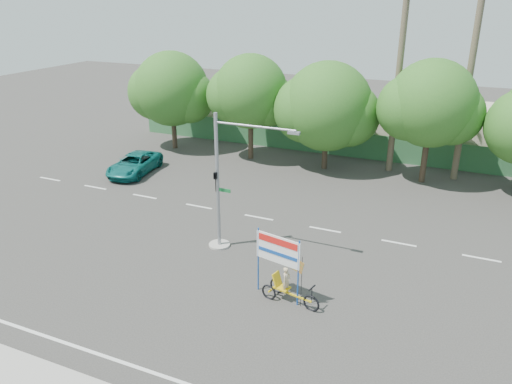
% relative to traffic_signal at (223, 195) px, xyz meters
% --- Properties ---
extents(ground, '(120.00, 120.00, 0.00)m').
position_rel_traffic_signal_xyz_m(ground, '(2.20, -3.98, -2.92)').
color(ground, '#33302D').
rests_on(ground, ground).
extents(fence, '(38.00, 0.08, 2.00)m').
position_rel_traffic_signal_xyz_m(fence, '(2.20, 17.52, -1.92)').
color(fence, '#336B3D').
rests_on(fence, ground).
extents(building_left, '(12.00, 8.00, 4.00)m').
position_rel_traffic_signal_xyz_m(building_left, '(-7.80, 22.02, -0.92)').
color(building_left, beige).
rests_on(building_left, ground).
extents(building_right, '(14.00, 8.00, 3.60)m').
position_rel_traffic_signal_xyz_m(building_right, '(10.20, 22.02, -1.12)').
color(building_right, beige).
rests_on(building_right, ground).
extents(tree_far_left, '(7.14, 6.00, 7.96)m').
position_rel_traffic_signal_xyz_m(tree_far_left, '(-11.85, 14.02, 1.84)').
color(tree_far_left, '#473828').
rests_on(tree_far_left, ground).
extents(tree_left, '(6.66, 5.60, 8.07)m').
position_rel_traffic_signal_xyz_m(tree_left, '(-4.85, 14.02, 2.14)').
color(tree_left, '#473828').
rests_on(tree_left, ground).
extents(tree_center, '(7.62, 6.40, 7.85)m').
position_rel_traffic_signal_xyz_m(tree_center, '(1.14, 14.02, 1.55)').
color(tree_center, '#473828').
rests_on(tree_center, ground).
extents(tree_right, '(6.90, 5.80, 8.36)m').
position_rel_traffic_signal_xyz_m(tree_right, '(8.15, 14.02, 2.32)').
color(tree_right, '#473828').
rests_on(tree_right, ground).
extents(palm_tall, '(3.73, 3.79, 17.45)m').
position_rel_traffic_signal_xyz_m(palm_tall, '(10.20, 15.52, 7.55)').
color(palm_tall, '#70604C').
rests_on(palm_tall, ground).
extents(palm_short, '(3.73, 3.79, 14.45)m').
position_rel_traffic_signal_xyz_m(palm_short, '(5.70, 15.52, 5.94)').
color(palm_short, '#70604C').
rests_on(palm_short, ground).
extents(traffic_signal, '(4.72, 1.10, 7.00)m').
position_rel_traffic_signal_xyz_m(traffic_signal, '(0.00, 0.00, 0.00)').
color(traffic_signal, gray).
rests_on(traffic_signal, ground).
extents(trike_billboard, '(3.07, 1.07, 3.07)m').
position_rel_traffic_signal_xyz_m(trike_billboard, '(4.44, -3.21, -1.69)').
color(trike_billboard, black).
rests_on(trike_billboard, ground).
extents(pickup_truck, '(2.96, 5.35, 1.42)m').
position_rel_traffic_signal_xyz_m(pickup_truck, '(-11.04, 7.42, -2.21)').
color(pickup_truck, '#0E645F').
rests_on(pickup_truck, ground).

